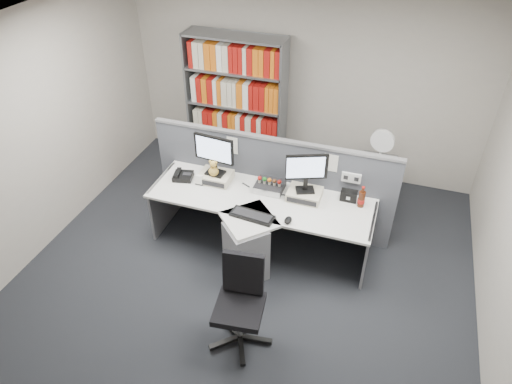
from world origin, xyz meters
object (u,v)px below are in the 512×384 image
(desk, at_px, (254,227))
(filing_cabinet, at_px, (374,186))
(monitor_left, at_px, (214,152))
(desktop_pc, at_px, (270,187))
(monitor_right, at_px, (306,170))
(speaker, at_px, (349,196))
(desk_calendar, at_px, (199,180))
(cola_bottle, at_px, (361,199))
(desk_phone, at_px, (183,176))
(desk_fan, at_px, (382,143))
(shelving_unit, at_px, (236,107))
(office_chair, at_px, (241,300))
(keyboard, at_px, (252,216))
(mouse, at_px, (288,220))

(desk, bearing_deg, filing_cabinet, 49.39)
(monitor_left, distance_m, filing_cabinet, 2.23)
(desktop_pc, relative_size, filing_cabinet, 0.47)
(monitor_right, bearing_deg, speaker, 13.48)
(monitor_left, distance_m, desk_calendar, 0.40)
(desk_calendar, relative_size, cola_bottle, 0.46)
(desk_phone, xyz_separation_m, desk_fan, (2.22, 1.11, 0.26))
(filing_cabinet, bearing_deg, monitor_left, -150.88)
(shelving_unit, relative_size, office_chair, 2.11)
(desktop_pc, distance_m, keyboard, 0.54)
(office_chair, bearing_deg, mouse, 79.71)
(desktop_pc, bearing_deg, shelving_unit, 123.45)
(monitor_right, height_order, cola_bottle, monitor_right)
(monitor_left, relative_size, office_chair, 0.53)
(mouse, bearing_deg, desk_calendar, 163.96)
(keyboard, height_order, filing_cabinet, keyboard)
(desktop_pc, bearing_deg, desk, -97.06)
(filing_cabinet, bearing_deg, shelving_unit, 167.93)
(keyboard, distance_m, desk_calendar, 0.89)
(monitor_left, xyz_separation_m, monitor_right, (1.10, 0.00, -0.02))
(desktop_pc, relative_size, desk_phone, 1.23)
(desk, xyz_separation_m, keyboard, (0.02, -0.13, 0.28))
(desktop_pc, relative_size, speaker, 1.75)
(monitor_right, height_order, desk_phone, monitor_right)
(desk_fan, bearing_deg, speaker, -104.81)
(mouse, xyz_separation_m, desk_calendar, (-1.19, 0.34, 0.03))
(speaker, bearing_deg, mouse, -132.94)
(keyboard, distance_m, speaker, 1.14)
(desk, distance_m, desk_phone, 1.10)
(desktop_pc, relative_size, shelving_unit, 0.16)
(office_chair, bearing_deg, filing_cabinet, 68.73)
(desk, height_order, monitor_left, monitor_left)
(desk, relative_size, monitor_left, 5.16)
(mouse, relative_size, shelving_unit, 0.06)
(cola_bottle, relative_size, shelving_unit, 0.13)
(mouse, bearing_deg, filing_cabinet, 62.15)
(mouse, relative_size, filing_cabinet, 0.18)
(speaker, xyz_separation_m, shelving_unit, (-1.86, 1.35, 0.19))
(speaker, xyz_separation_m, cola_bottle, (0.15, -0.07, 0.04))
(desk, xyz_separation_m, cola_bottle, (1.11, 0.43, 0.36))
(keyboard, height_order, office_chair, office_chair)
(desktop_pc, xyz_separation_m, mouse, (0.36, -0.50, -0.02))
(desk_fan, bearing_deg, desk_phone, -153.51)
(desk, bearing_deg, cola_bottle, 21.37)
(desk, relative_size, monitor_right, 5.45)
(desktop_pc, relative_size, mouse, 2.62)
(monitor_left, bearing_deg, office_chair, -59.86)
(speaker, bearing_deg, shelving_unit, 144.10)
(monitor_left, height_order, speaker, monitor_left)
(cola_bottle, bearing_deg, monitor_right, -175.45)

